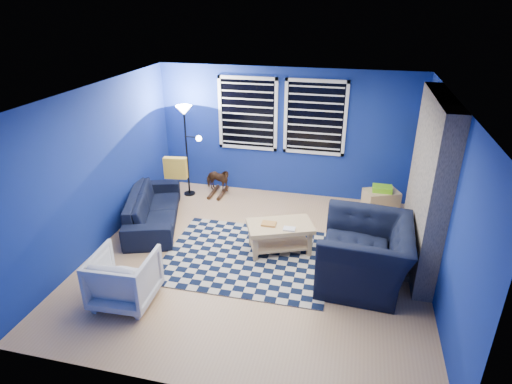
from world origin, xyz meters
TOP-DOWN VIEW (x-y plane):
  - floor at (0.00, 0.00)m, footprint 5.00×5.00m
  - ceiling at (0.00, 0.00)m, footprint 5.00×5.00m
  - wall_back at (0.00, 2.50)m, footprint 5.00×0.00m
  - wall_left at (-2.50, 0.00)m, footprint 0.00×5.00m
  - wall_right at (2.50, 0.00)m, footprint 0.00×5.00m
  - fireplace at (2.36, 0.50)m, footprint 0.65×2.00m
  - window_left at (-0.75, 2.46)m, footprint 1.17×0.06m
  - window_right at (0.55, 2.46)m, footprint 1.17×0.06m
  - tv at (2.45, 2.00)m, footprint 0.07×1.00m
  - rug at (-0.13, -0.01)m, footprint 2.51×2.01m
  - sofa at (-2.00, 0.68)m, footprint 2.15×1.39m
  - armchair_big at (1.59, -0.20)m, footprint 1.42×1.26m
  - armchair_bent at (-1.42, -1.37)m, footprint 0.80×0.82m
  - rocking_horse at (-1.29, 2.10)m, footprint 0.39×0.63m
  - coffee_table at (0.31, 0.29)m, footprint 1.13×0.90m
  - cabinet at (1.87, 1.90)m, footprint 0.69×0.59m
  - floor_lamp at (-1.83, 1.96)m, footprint 0.49×0.30m
  - throw_pillow at (-1.85, 1.39)m, footprint 0.44×0.18m

SIDE VIEW (x-z plane):
  - floor at x=0.00m, z-range 0.00..0.00m
  - rug at x=-0.13m, z-range 0.00..0.02m
  - cabinet at x=1.87m, z-range -0.03..0.55m
  - sofa at x=-2.00m, z-range 0.00..0.58m
  - rocking_horse at x=-1.29m, z-range 0.07..0.56m
  - coffee_table at x=0.31m, z-range 0.10..0.59m
  - armchair_bent at x=-1.42m, z-range 0.00..0.71m
  - armchair_big at x=1.59m, z-range 0.00..0.89m
  - throw_pillow at x=-1.85m, z-range 0.58..0.99m
  - fireplace at x=2.36m, z-range -0.05..2.45m
  - wall_back at x=0.00m, z-range -1.25..3.75m
  - wall_left at x=-2.50m, z-range -1.25..3.75m
  - wall_right at x=2.50m, z-range -1.25..3.75m
  - tv at x=2.45m, z-range 1.11..1.69m
  - floor_lamp at x=-1.83m, z-range 0.58..2.39m
  - window_left at x=-0.75m, z-range 0.89..2.31m
  - window_right at x=0.55m, z-range 0.89..2.31m
  - ceiling at x=0.00m, z-range 2.50..2.50m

